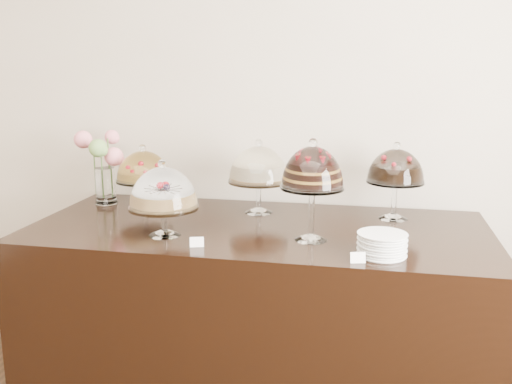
% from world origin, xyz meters
% --- Properties ---
extents(wall_back, '(5.00, 0.04, 3.00)m').
position_xyz_m(wall_back, '(0.00, 3.00, 1.50)').
color(wall_back, '#C0B29B').
rests_on(wall_back, ground).
extents(display_counter, '(2.20, 1.00, 0.90)m').
position_xyz_m(display_counter, '(0.11, 2.45, 0.45)').
color(display_counter, black).
rests_on(display_counter, ground).
extents(cake_stand_sugar_sponge, '(0.32, 0.32, 0.35)m').
position_xyz_m(cake_stand_sugar_sponge, '(-0.28, 2.22, 1.11)').
color(cake_stand_sugar_sponge, white).
rests_on(cake_stand_sugar_sponge, display_counter).
extents(cake_stand_choco_layer, '(0.28, 0.28, 0.46)m').
position_xyz_m(cake_stand_choco_layer, '(0.38, 2.28, 1.21)').
color(cake_stand_choco_layer, white).
rests_on(cake_stand_choco_layer, display_counter).
extents(cake_stand_cheesecake, '(0.32, 0.32, 0.39)m').
position_xyz_m(cake_stand_cheesecake, '(0.06, 2.70, 1.14)').
color(cake_stand_cheesecake, white).
rests_on(cake_stand_cheesecake, display_counter).
extents(cake_stand_dark_choco, '(0.29, 0.29, 0.39)m').
position_xyz_m(cake_stand_dark_choco, '(0.75, 2.72, 1.15)').
color(cake_stand_dark_choco, white).
rests_on(cake_stand_dark_choco, display_counter).
extents(cake_stand_fruit_tart, '(0.30, 0.30, 0.34)m').
position_xyz_m(cake_stand_fruit_tart, '(-0.58, 2.71, 1.11)').
color(cake_stand_fruit_tart, white).
rests_on(cake_stand_fruit_tart, display_counter).
extents(flower_vase, '(0.29, 0.31, 0.41)m').
position_xyz_m(flower_vase, '(-0.83, 2.74, 1.13)').
color(flower_vase, white).
rests_on(flower_vase, display_counter).
extents(plate_stack, '(0.20, 0.20, 0.09)m').
position_xyz_m(plate_stack, '(0.69, 2.12, 0.95)').
color(plate_stack, white).
rests_on(plate_stack, display_counter).
extents(price_card_left, '(0.06, 0.03, 0.04)m').
position_xyz_m(price_card_left, '(-0.09, 2.08, 0.92)').
color(price_card_left, white).
rests_on(price_card_left, display_counter).
extents(price_card_right, '(0.06, 0.03, 0.04)m').
position_xyz_m(price_card_right, '(0.60, 2.01, 0.92)').
color(price_card_right, white).
rests_on(price_card_right, display_counter).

